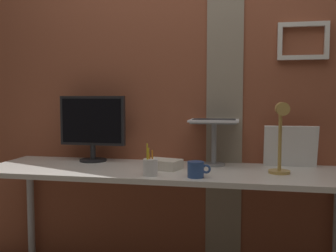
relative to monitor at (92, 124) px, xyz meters
The scene contains 10 objects.
brick_wall_back 0.73m from the monitor, 15.85° to the left, with size 3.69×0.16×2.64m.
desk 0.65m from the monitor, 18.89° to the right, with size 2.19×0.60×0.76m.
monitor is the anchor object (origin of this frame).
laptop_stand 0.81m from the monitor, ahead, with size 0.28×0.22×0.28m.
laptop 0.81m from the monitor, ahead, with size 0.31×0.31×0.24m.
whiteboard_panel 1.28m from the monitor, ahead, with size 0.32×0.02×0.26m, color white.
desk_lamp 1.21m from the monitor, 11.13° to the right, with size 0.12×0.20×0.40m.
pen_cup 0.65m from the monitor, 38.10° to the right, with size 0.08×0.08×0.18m.
coffee_mug 0.86m from the monitor, 27.35° to the right, with size 0.13×0.09×0.09m.
paper_clutter_stack 0.59m from the monitor, 19.16° to the right, with size 0.20×0.14×0.06m, color silver.
Camera 1 is at (0.34, -2.09, 1.19)m, focal length 40.88 mm.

